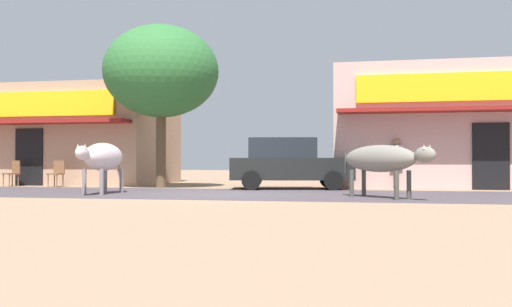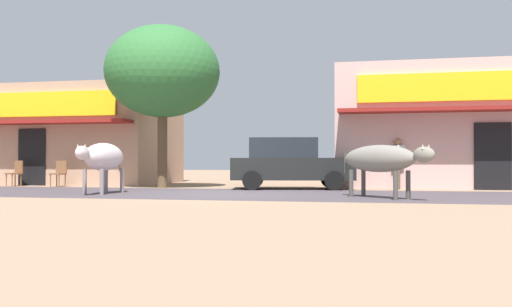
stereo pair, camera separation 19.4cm
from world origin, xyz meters
TOP-DOWN VIEW (x-y plane):
  - ground at (0.00, 0.00)m, footprint 80.00×80.00m
  - asphalt_road at (0.00, 0.00)m, footprint 72.00×5.25m
  - storefront_left_cafe at (-8.13, 6.07)m, footprint 8.13×5.72m
  - storefront_right_club at (6.59, 6.07)m, footprint 7.43×5.72m
  - roadside_tree at (-2.87, 2.98)m, footprint 3.88×3.88m
  - parked_hatchback_car at (1.48, 3.01)m, footprint 4.11×2.29m
  - cow_near_brown at (-3.16, -0.68)m, footprint 0.73×2.51m
  - cow_far_dark at (4.34, -1.04)m, footprint 2.32×2.26m
  - pedestrian_by_shop at (4.89, 3.62)m, footprint 0.43×0.61m
  - cafe_chair_near_tree at (-8.52, 3.06)m, footprint 0.57×0.57m
  - cafe_chair_by_doorway at (-6.73, 2.99)m, footprint 0.48×0.48m

SIDE VIEW (x-z plane):
  - ground at x=0.00m, z-range 0.00..0.00m
  - asphalt_road at x=0.00m, z-range 0.00..0.00m
  - cafe_chair_near_tree at x=-8.52m, z-range 0.05..0.97m
  - cafe_chair_by_doorway at x=-6.73m, z-range 0.05..0.97m
  - parked_hatchback_car at x=1.48m, z-range 0.02..1.66m
  - cow_far_dark at x=4.34m, z-range 0.30..1.59m
  - pedestrian_by_shop at x=4.89m, z-range 0.14..1.77m
  - cow_near_brown at x=-3.16m, z-range 0.30..1.70m
  - storefront_left_cafe at x=-8.13m, z-range 0.01..3.84m
  - storefront_right_club at x=6.59m, z-range 0.01..4.16m
  - roadside_tree at x=-2.87m, z-range 1.18..6.66m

